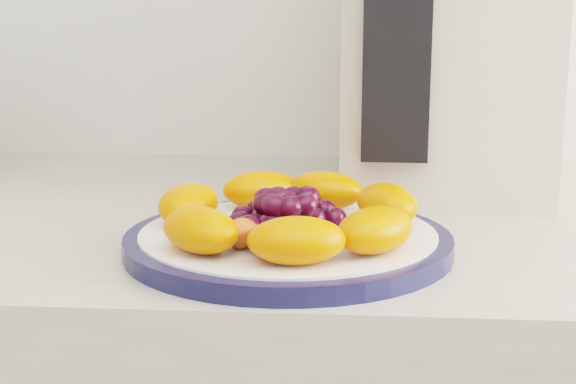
{
  "coord_description": "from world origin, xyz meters",
  "views": [
    {
      "loc": [
        0.13,
        0.41,
        1.09
      ],
      "look_at": [
        0.08,
        1.04,
        0.95
      ],
      "focal_mm": 50.0,
      "sensor_mm": 36.0,
      "label": 1
    }
  ],
  "objects": [
    {
      "name": "fruit_plate",
      "position": [
        0.08,
        1.04,
        0.93
      ],
      "size": [
        0.23,
        0.23,
        0.04
      ],
      "color": "#EB5400",
      "rests_on": "plate_face"
    },
    {
      "name": "plate_face",
      "position": [
        0.08,
        1.04,
        0.91
      ],
      "size": [
        0.24,
        0.24,
        0.02
      ],
      "primitive_type": "cylinder",
      "color": "white",
      "rests_on": "counter"
    },
    {
      "name": "appliance_body",
      "position": [
        0.23,
        1.33,
        1.09
      ],
      "size": [
        0.22,
        0.3,
        0.37
      ],
      "primitive_type": "cube",
      "rotation": [
        0.0,
        0.0,
        -0.04
      ],
      "color": "beige",
      "rests_on": "counter"
    },
    {
      "name": "plate_rim",
      "position": [
        0.08,
        1.04,
        0.91
      ],
      "size": [
        0.27,
        0.27,
        0.01
      ],
      "primitive_type": "cylinder",
      "color": "#13153B",
      "rests_on": "counter"
    },
    {
      "name": "appliance_panel",
      "position": [
        0.17,
        1.18,
        1.09
      ],
      "size": [
        0.06,
        0.02,
        0.28
      ],
      "primitive_type": "cube",
      "rotation": [
        0.0,
        0.0,
        -0.04
      ],
      "color": "black",
      "rests_on": "appliance_body"
    }
  ]
}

